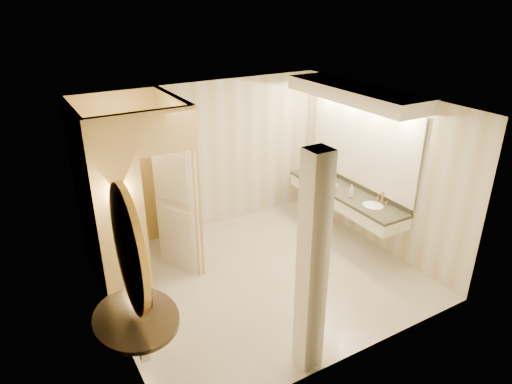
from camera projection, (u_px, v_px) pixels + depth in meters
floor at (262, 276)px, 7.14m from camera, size 4.50×4.50×0.00m
ceiling at (263, 105)px, 6.04m from camera, size 4.50×4.50×0.00m
wall_back at (205, 157)px, 8.17m from camera, size 4.50×0.02×2.70m
wall_front at (356, 264)px, 5.01m from camera, size 4.50×0.02×2.70m
wall_left at (105, 237)px, 5.56m from camera, size 0.02×4.00×2.70m
wall_right at (378, 169)px, 7.63m from camera, size 0.02×4.00×2.70m
toilet_closet at (165, 188)px, 6.82m from camera, size 1.50×1.55×2.70m
wall_sconce at (118, 190)px, 5.89m from camera, size 0.14×0.14×0.42m
vanity at (351, 150)px, 7.70m from camera, size 0.75×2.69×2.09m
console_shelf at (133, 279)px, 4.74m from camera, size 1.13×1.13×2.01m
pillar at (312, 266)px, 4.96m from camera, size 0.26×0.26×2.70m
tissue_box at (146, 301)px, 5.08m from camera, size 0.16×0.16×0.12m
toilet at (120, 250)px, 7.14m from camera, size 0.44×0.75×0.75m
soap_bottle_a at (336, 186)px, 8.05m from camera, size 0.06×0.06×0.12m
soap_bottle_b at (329, 180)px, 8.32m from camera, size 0.11×0.11×0.11m
soap_bottle_c at (351, 191)px, 7.72m from camera, size 0.11×0.11×0.22m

